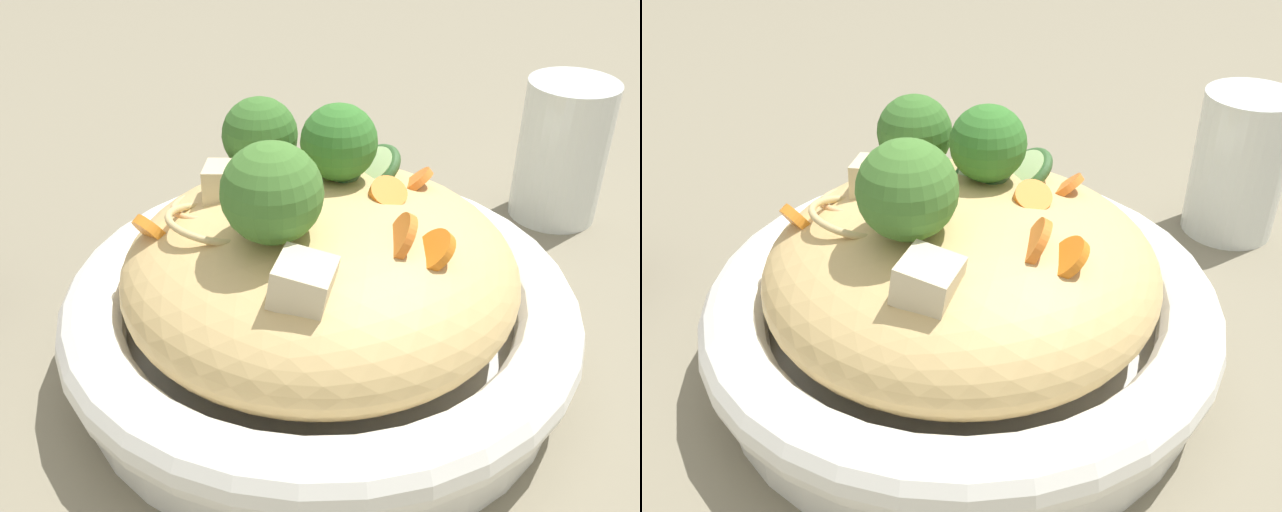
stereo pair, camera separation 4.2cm
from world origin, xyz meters
TOP-DOWN VIEW (x-y plane):
  - ground_plane at (0.00, 0.00)m, footprint 3.00×3.00m
  - serving_bowl at (0.00, 0.00)m, footprint 0.30×0.30m
  - noodle_heap at (-0.00, -0.00)m, footprint 0.23×0.23m
  - broccoli_florets at (-0.02, 0.01)m, footprint 0.12×0.14m
  - carrot_coins at (0.01, 0.00)m, footprint 0.18×0.12m
  - zucchini_slices at (-0.02, 0.07)m, footprint 0.09×0.09m
  - chicken_chunks at (-0.02, -0.03)m, footprint 0.12×0.10m
  - drinking_glass at (0.09, 0.24)m, footprint 0.07×0.07m

SIDE VIEW (x-z plane):
  - ground_plane at x=0.00m, z-range 0.00..0.00m
  - serving_bowl at x=0.00m, z-range 0.00..0.06m
  - drinking_glass at x=0.09m, z-range 0.00..0.11m
  - noodle_heap at x=0.00m, z-range 0.02..0.11m
  - zucchini_slices at x=-0.02m, z-range 0.08..0.12m
  - carrot_coins at x=0.01m, z-range 0.08..0.12m
  - chicken_chunks at x=-0.02m, z-range 0.09..0.12m
  - broccoli_florets at x=-0.02m, z-range 0.09..0.16m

